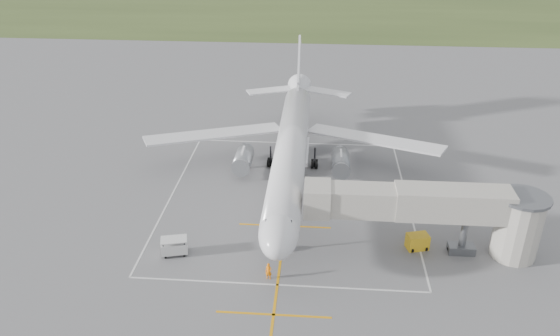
# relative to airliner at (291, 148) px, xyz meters

# --- Properties ---
(ground) EXTENTS (700.00, 700.00, 0.00)m
(ground) POSITION_rel_airliner_xyz_m (0.00, -0.75, -4.39)
(ground) COLOR #59595C
(ground) RESTS_ON ground
(grass_strip) EXTENTS (700.00, 120.00, 0.02)m
(grass_strip) POSITION_rel_airliner_xyz_m (0.00, 129.25, -4.38)
(grass_strip) COLOR #38491F
(grass_strip) RESTS_ON ground
(apron_markings) EXTENTS (28.20, 60.00, 0.01)m
(apron_markings) POSITION_rel_airliner_xyz_m (0.00, -6.57, -4.38)
(apron_markings) COLOR orange
(apron_markings) RESTS_ON ground
(airliner) EXTENTS (38.93, 46.75, 13.52)m
(airliner) POSITION_rel_airliner_xyz_m (0.00, 0.00, 0.00)
(airliner) COLOR silver
(airliner) RESTS_ON ground
(jet_bridge) EXTENTS (23.40, 5.00, 7.20)m
(jet_bridge) POSITION_rel_airliner_xyz_m (15.72, -14.25, 0.35)
(jet_bridge) COLOR gray
(jet_bridge) RESTS_ON ground
(gpu_unit) EXTENTS (2.42, 1.95, 1.60)m
(gpu_unit) POSITION_rel_airliner_xyz_m (13.70, -13.82, -3.60)
(gpu_unit) COLOR gold
(gpu_unit) RESTS_ON ground
(baggage_cart) EXTENTS (2.86, 2.10, 1.79)m
(baggage_cart) POSITION_rel_airliner_xyz_m (-10.64, -16.73, -3.48)
(baggage_cart) COLOR silver
(baggage_cart) RESTS_ON ground
(ramp_worker_nose) EXTENTS (0.66, 0.48, 1.69)m
(ramp_worker_nose) POSITION_rel_airliner_xyz_m (-0.89, -19.89, -3.55)
(ramp_worker_nose) COLOR orange
(ramp_worker_nose) RESTS_ON ground
(ramp_worker_wing) EXTENTS (1.10, 1.02, 1.83)m
(ramp_worker_wing) POSITION_rel_airliner_xyz_m (-5.91, 2.95, -3.48)
(ramp_worker_wing) COLOR #EB3207
(ramp_worker_wing) RESTS_ON ground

